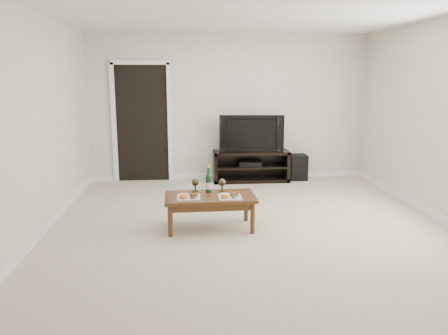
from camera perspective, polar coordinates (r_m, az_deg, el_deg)
floor at (r=5.48m, az=3.50°, el=-7.92°), size 5.50×5.50×0.00m
back_wall at (r=7.93m, az=0.64°, el=7.82°), size 5.00×0.04×2.60m
ceiling at (r=5.22m, az=3.88°, el=20.31°), size 5.00×5.50×0.04m
doorway at (r=7.91m, az=-10.63°, el=5.61°), size 0.90×0.02×2.05m
media_console at (r=7.84m, az=3.52°, el=0.18°), size 1.35×0.45×0.55m
television at (r=7.74m, az=3.58°, el=4.53°), size 1.13×0.24×0.65m
av_receiver at (r=7.82m, az=3.50°, el=0.53°), size 0.45×0.37×0.08m
subwoofer at (r=8.07m, az=9.62°, el=0.06°), size 0.31×0.31×0.46m
coffee_table at (r=5.41m, az=-1.82°, el=-5.82°), size 1.11×0.62×0.42m
plate_left at (r=5.23m, az=-4.64°, el=-3.68°), size 0.27×0.27×0.07m
plate_right at (r=5.23m, az=0.75°, el=-3.64°), size 0.27×0.27×0.07m
wine_bottle at (r=5.45m, az=-2.03°, el=-1.48°), size 0.07×0.07×0.35m
goblet_left at (r=5.52m, az=-3.79°, el=-2.29°), size 0.09×0.09×0.17m
goblet_right at (r=5.50m, az=-0.24°, el=-2.32°), size 0.09×0.09×0.17m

